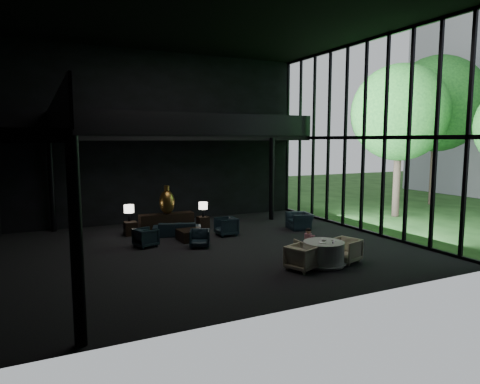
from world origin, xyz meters
name	(u,v)px	position (x,y,z in m)	size (l,w,h in m)	color
floor	(211,248)	(0.00, 0.00, 0.00)	(14.00, 12.00, 0.02)	black
ceiling	(209,18)	(0.00, 0.00, 8.00)	(14.00, 12.00, 0.02)	black
wall_back	(163,138)	(0.00, 6.00, 4.00)	(14.00, 0.04, 8.00)	black
wall_front	(310,136)	(0.00, -6.00, 4.00)	(14.00, 0.04, 8.00)	black
curtain_wall	(364,138)	(6.95, 0.00, 4.00)	(0.20, 12.00, 8.00)	black
mezzanine_left	(18,137)	(-6.00, 0.00, 4.00)	(2.00, 12.00, 0.25)	black
mezzanine_back	(190,138)	(1.00, 5.00, 4.00)	(12.00, 2.00, 0.25)	black
railing_left	(55,117)	(-5.00, 0.00, 4.60)	(0.06, 12.00, 1.00)	black
railing_back	(198,124)	(1.00, 4.00, 4.60)	(12.00, 0.06, 1.00)	black
column_sw	(76,243)	(-5.00, -5.70, 2.00)	(0.24, 0.24, 4.00)	black
column_nw	(52,185)	(-5.00, 5.70, 2.00)	(0.24, 0.24, 4.00)	black
column_ne	(272,179)	(4.80, 4.00, 2.00)	(0.24, 0.24, 4.00)	black
tree_near	(400,113)	(11.00, 2.00, 5.23)	(4.80, 4.80, 7.65)	#382D23
tree_far	(437,104)	(16.00, 4.00, 5.99)	(5.60, 5.60, 8.80)	#382D23
console	(167,222)	(-0.58, 3.71, 0.37)	(2.35, 0.53, 0.75)	black
bronze_urn	(167,202)	(-0.58, 3.60, 1.27)	(0.66, 0.66, 1.23)	olive
side_table_left	(131,228)	(-2.18, 3.48, 0.28)	(0.50, 0.50, 0.55)	black
table_lamp_left	(129,209)	(-2.18, 3.68, 1.04)	(0.41, 0.41, 0.68)	black
side_table_right	(203,222)	(1.02, 3.51, 0.26)	(0.47, 0.47, 0.52)	black
table_lamp_right	(203,206)	(1.02, 3.48, 0.98)	(0.38, 0.38, 0.64)	black
sofa	(177,227)	(-0.47, 2.58, 0.36)	(1.82, 0.53, 0.71)	#182937
lounge_armchair_west	(146,237)	(-2.07, 1.29, 0.37)	(0.72, 0.67, 0.74)	black
lounge_armchair_east	(226,225)	(1.35, 1.71, 0.43)	(0.84, 0.79, 0.87)	black
lounge_armchair_south	(200,238)	(-0.32, 0.35, 0.34)	(0.67, 0.62, 0.69)	#172933
window_armchair	(300,218)	(4.79, 1.49, 0.48)	(1.09, 0.71, 0.96)	black
coffee_table	(191,235)	(-0.24, 1.53, 0.21)	(0.94, 0.94, 0.42)	black
dining_table	(324,255)	(2.40, -3.43, 0.33)	(1.44, 1.44, 0.75)	white
dining_chair_north	(307,249)	(2.41, -2.53, 0.31)	(0.61, 0.57, 0.63)	beige
dining_chair_east	(345,248)	(3.25, -3.45, 0.45)	(0.88, 0.83, 0.91)	silver
dining_chair_west	(302,256)	(1.51, -3.55, 0.44)	(0.86, 0.81, 0.89)	beige
child	(308,236)	(2.47, -2.50, 0.72)	(0.26, 0.26, 0.55)	#F28DCC
plate_a	(323,243)	(2.29, -3.53, 0.76)	(0.26, 0.26, 0.02)	white
plate_b	(324,240)	(2.56, -3.22, 0.76)	(0.20, 0.20, 0.01)	white
saucer	(334,241)	(2.72, -3.54, 0.76)	(0.16, 0.16, 0.01)	white
coffee_cup	(333,240)	(2.66, -3.54, 0.79)	(0.07, 0.07, 0.06)	white
cereal_bowl	(324,240)	(2.42, -3.40, 0.79)	(0.15, 0.15, 0.07)	white
cream_pot	(333,242)	(2.51, -3.74, 0.78)	(0.05, 0.05, 0.06)	#99999E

